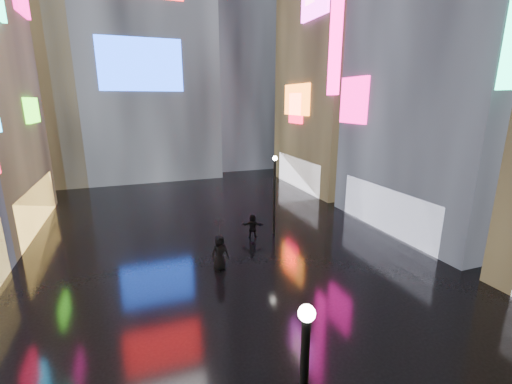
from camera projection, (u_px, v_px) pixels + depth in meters
name	position (u px, v px, depth m)	size (l,w,h in m)	color
ground	(214.00, 236.00, 22.28)	(140.00, 140.00, 0.00)	black
building_right_far	(348.00, 43.00, 33.04)	(10.28, 12.00, 28.00)	black
tower_flank_right	(232.00, 34.00, 44.49)	(12.00, 12.00, 34.00)	black
tower_flank_left	(23.00, 55.00, 34.29)	(10.00, 10.00, 26.00)	black
lamp_far	(274.00, 191.00, 22.06)	(0.30, 0.30, 5.20)	black
pedestrian_4	(220.00, 253.00, 17.66)	(0.93, 0.60, 1.90)	black
pedestrian_5	(253.00, 226.00, 21.91)	(1.43, 0.46, 1.54)	black
umbrella_2	(219.00, 227.00, 17.30)	(0.97, 0.98, 0.89)	black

